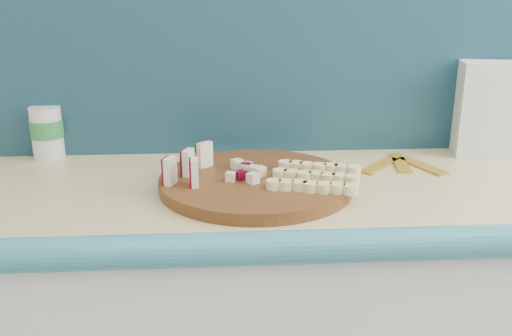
{
  "coord_description": "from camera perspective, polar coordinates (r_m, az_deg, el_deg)",
  "views": [
    {
      "loc": [
        -0.26,
        0.32,
        1.35
      ],
      "look_at": [
        -0.19,
        1.5,
        0.96
      ],
      "focal_mm": 40.0,
      "sensor_mm": 36.0,
      "label": 1
    }
  ],
  "objects": [
    {
      "name": "backsplash",
      "position": [
        1.52,
        10.23,
        10.96
      ],
      "size": [
        2.2,
        0.02,
        0.5
      ],
      "primitive_type": "cube",
      "color": "teal",
      "rests_on": "kitchen_counter"
    },
    {
      "name": "cutting_board",
      "position": [
        1.25,
        0.0,
        -1.44
      ],
      "size": [
        0.53,
        0.53,
        0.03
      ],
      "primitive_type": "cylinder",
      "rotation": [
        0.0,
        0.0,
        -0.28
      ],
      "color": "#4B2C10",
      "rests_on": "kitchen_counter"
    },
    {
      "name": "apple_wedges",
      "position": [
        1.24,
        -6.72,
        0.32
      ],
      "size": [
        0.1,
        0.17,
        0.06
      ],
      "color": "#EFE4BF",
      "rests_on": "cutting_board"
    },
    {
      "name": "apple_chunks",
      "position": [
        1.25,
        -1.2,
        -0.34
      ],
      "size": [
        0.06,
        0.07,
        0.02
      ],
      "color": "beige",
      "rests_on": "cutting_board"
    },
    {
      "name": "banana_slices",
      "position": [
        1.23,
        5.92,
        -0.87
      ],
      "size": [
        0.21,
        0.2,
        0.02
      ],
      "color": "#F0E592",
      "rests_on": "cutting_board"
    },
    {
      "name": "flour_bag",
      "position": [
        1.59,
        21.98,
        5.48
      ],
      "size": [
        0.16,
        0.13,
        0.24
      ],
      "primitive_type": "cube",
      "rotation": [
        0.0,
        0.0,
        -0.2
      ],
      "color": "silver",
      "rests_on": "kitchen_counter"
    },
    {
      "name": "canister",
      "position": [
        1.55,
        -20.18,
        3.45
      ],
      "size": [
        0.08,
        0.08,
        0.13
      ],
      "rotation": [
        0.0,
        0.0,
        0.25
      ],
      "color": "silver",
      "rests_on": "kitchen_counter"
    },
    {
      "name": "banana_peel",
      "position": [
        1.45,
        14.28,
        0.31
      ],
      "size": [
        0.21,
        0.18,
        0.01
      ],
      "rotation": [
        0.0,
        0.0,
        -0.3
      ],
      "color": "gold",
      "rests_on": "kitchen_counter"
    }
  ]
}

